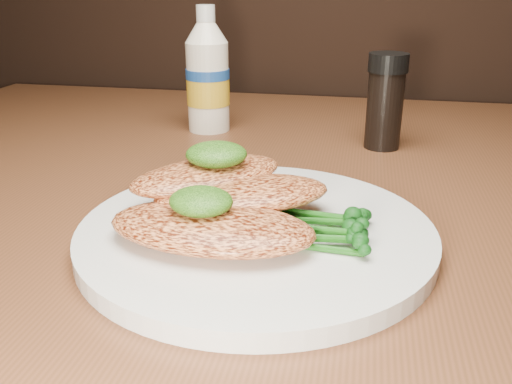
# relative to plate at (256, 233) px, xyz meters

# --- Properties ---
(plate) EXTENTS (0.29, 0.29, 0.02)m
(plate) POSITION_rel_plate_xyz_m (0.00, 0.00, 0.00)
(plate) COLOR silver
(plate) RESTS_ON dining_table
(chicken_front) EXTENTS (0.17, 0.09, 0.03)m
(chicken_front) POSITION_rel_plate_xyz_m (-0.03, -0.04, 0.02)
(chicken_front) COLOR #F0894C
(chicken_front) RESTS_ON plate
(chicken_mid) EXTENTS (0.17, 0.13, 0.02)m
(chicken_mid) POSITION_rel_plate_xyz_m (-0.01, 0.01, 0.03)
(chicken_mid) COLOR #F0894C
(chicken_mid) RESTS_ON plate
(chicken_back) EXTENTS (0.15, 0.15, 0.02)m
(chicken_back) POSITION_rel_plate_xyz_m (-0.05, 0.03, 0.04)
(chicken_back) COLOR #F0894C
(chicken_back) RESTS_ON plate
(pesto_front) EXTENTS (0.06, 0.06, 0.02)m
(pesto_front) POSITION_rel_plate_xyz_m (-0.04, -0.04, 0.04)
(pesto_front) COLOR black
(pesto_front) RESTS_ON chicken_front
(pesto_back) EXTENTS (0.06, 0.06, 0.02)m
(pesto_back) POSITION_rel_plate_xyz_m (-0.04, 0.04, 0.05)
(pesto_back) COLOR black
(pesto_back) RESTS_ON chicken_back
(broccolini_bundle) EXTENTS (0.17, 0.15, 0.02)m
(broccolini_bundle) POSITION_rel_plate_xyz_m (0.04, -0.01, 0.02)
(broccolini_bundle) COLOR #185512
(broccolini_bundle) RESTS_ON plate
(mayo_bottle) EXTENTS (0.07, 0.07, 0.17)m
(mayo_bottle) POSITION_rel_plate_xyz_m (-0.14, 0.33, 0.08)
(mayo_bottle) COLOR white
(mayo_bottle) RESTS_ON dining_table
(pepper_grinder) EXTENTS (0.05, 0.05, 0.12)m
(pepper_grinder) POSITION_rel_plate_xyz_m (0.11, 0.29, 0.05)
(pepper_grinder) COLOR black
(pepper_grinder) RESTS_ON dining_table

